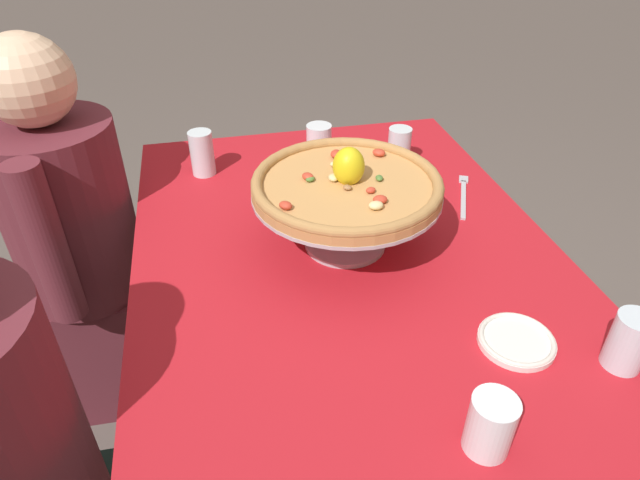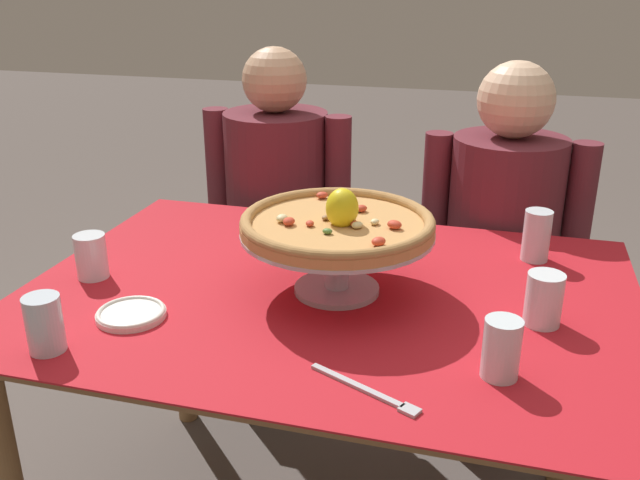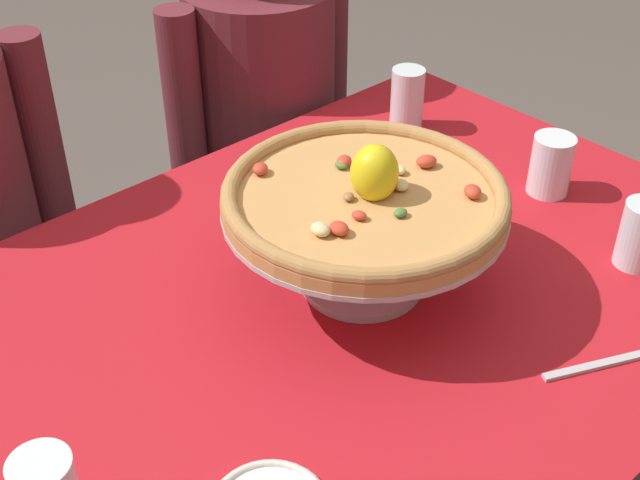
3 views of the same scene
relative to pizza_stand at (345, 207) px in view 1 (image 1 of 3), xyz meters
The scene contains 12 objects.
ground_plane 0.81m from the pizza_stand, behind, with size 14.00×14.00×0.00m, color #5B514C.
dining_table 0.20m from the pizza_stand, behind, with size 1.31×0.94×0.71m.
pizza_stand is the anchor object (origin of this frame).
pizza 0.06m from the pizza_stand, 32.41° to the right, with size 0.41×0.41×0.10m.
water_glass_front_right 0.43m from the pizza_stand, 35.47° to the right, with size 0.06×0.06×0.11m.
water_glass_back_right 0.51m from the pizza_stand, 35.49° to the left, with size 0.06×0.06×0.12m.
water_glass_front_left 0.59m from the pizza_stand, 139.66° to the right, with size 0.07×0.07×0.11m.
water_glass_side_left 0.56m from the pizza_stand, behind, with size 0.07×0.07×0.10m.
water_glass_side_right 0.43m from the pizza_stand, ahead, with size 0.07×0.07×0.11m.
side_plate 0.44m from the pizza_stand, 148.18° to the right, with size 0.14×0.14×0.02m.
dinner_fork 0.40m from the pizza_stand, 67.90° to the right, with size 0.20×0.11×0.01m.
diner_right 0.78m from the pizza_stand, 62.81° to the left, with size 0.48×0.33×1.13m.
Camera 1 is at (-0.96, 0.27, 1.45)m, focal length 30.82 mm.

